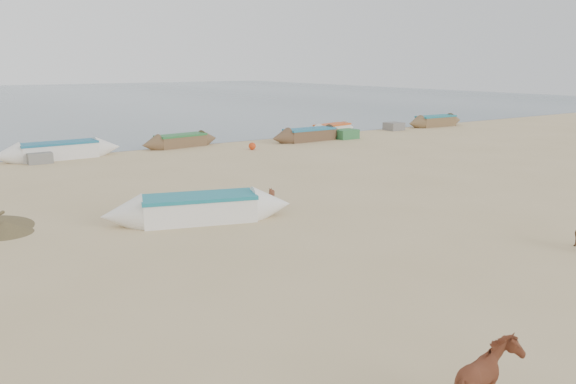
# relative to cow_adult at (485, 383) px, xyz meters

# --- Properties ---
(ground) EXTENTS (140.00, 140.00, 0.00)m
(ground) POSITION_rel_cow_adult_xyz_m (3.52, 6.33, -0.59)
(ground) COLOR tan
(ground) RESTS_ON ground
(cow_adult) EXTENTS (1.52, 0.98, 1.18)m
(cow_adult) POSITION_rel_cow_adult_xyz_m (0.00, 0.00, 0.00)
(cow_adult) COLOR brown
(cow_adult) RESTS_ON ground
(calf_front) EXTENTS (0.79, 0.73, 0.76)m
(calf_front) POSITION_rel_cow_adult_xyz_m (4.16, 12.36, -0.21)
(calf_front) COLOR brown
(calf_front) RESTS_ON ground
(near_canoe) EXTENTS (6.34, 3.14, 0.88)m
(near_canoe) POSITION_rel_cow_adult_xyz_m (1.13, 12.00, -0.15)
(near_canoe) COLOR white
(near_canoe) RESTS_ON ground
(waterline_canoes) EXTENTS (56.33, 4.07, 0.93)m
(waterline_canoes) POSITION_rel_cow_adult_xyz_m (4.10, 27.21, -0.17)
(waterline_canoes) COLOR brown
(waterline_canoes) RESTS_ON ground
(beach_clutter) EXTENTS (43.78, 3.80, 0.64)m
(beach_clutter) POSITION_rel_cow_adult_xyz_m (8.26, 25.99, -0.29)
(beach_clutter) COLOR #2D6440
(beach_clutter) RESTS_ON ground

